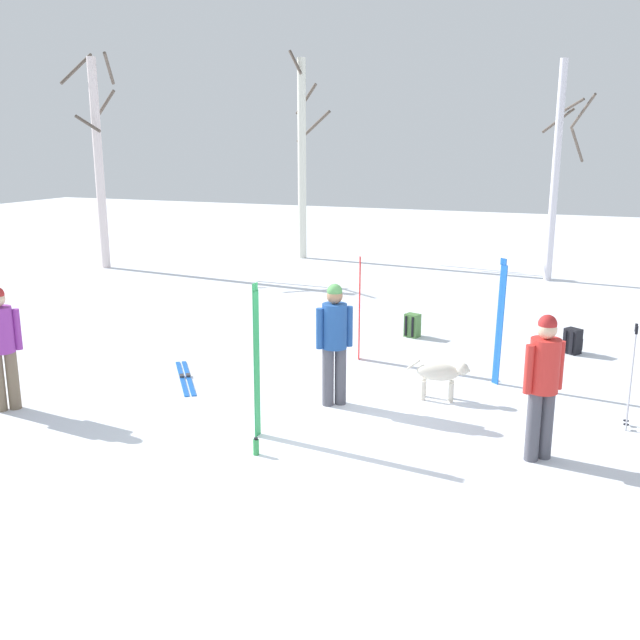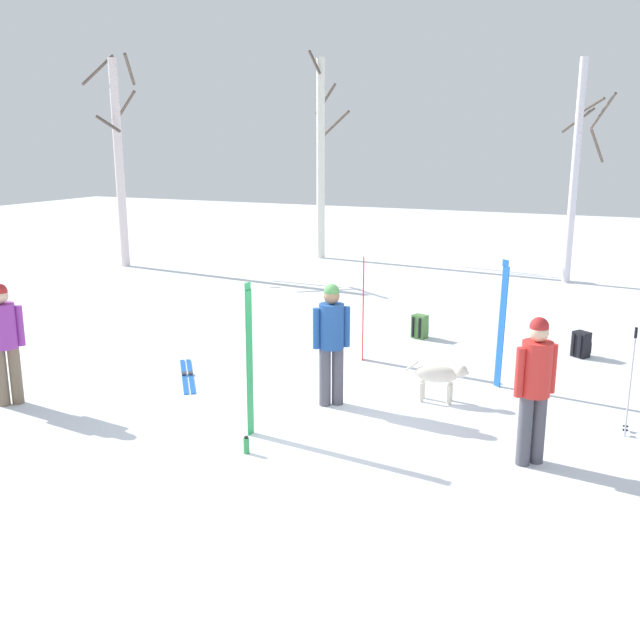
{
  "view_description": "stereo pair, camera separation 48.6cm",
  "coord_description": "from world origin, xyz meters",
  "px_view_note": "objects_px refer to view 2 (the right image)",
  "views": [
    {
      "loc": [
        3.12,
        -7.89,
        3.57
      ],
      "look_at": [
        -0.7,
        1.67,
        1.0
      ],
      "focal_mm": 40.28,
      "sensor_mm": 36.0,
      "label": 1
    },
    {
      "loc": [
        3.57,
        -7.69,
        3.57
      ],
      "look_at": [
        -0.7,
        1.67,
        1.0
      ],
      "focal_mm": 40.28,
      "sensor_mm": 36.0,
      "label": 2
    }
  ],
  "objects_px": {
    "person_2": "(4,336)",
    "water_bottle_0": "(246,445)",
    "backpack_1": "(420,327)",
    "birch_tree_0": "(119,159)",
    "backpack_2": "(581,345)",
    "birch_tree_1": "(321,157)",
    "person_1": "(331,337)",
    "ski_pair_planted_0": "(249,360)",
    "ski_pair_planted_2": "(363,310)",
    "ski_poles_0": "(631,378)",
    "ski_pair_planted_1": "(502,325)",
    "dog": "(440,375)",
    "ski_pair_lying_0": "(187,376)",
    "person_0": "(535,382)",
    "birch_tree_2": "(576,169)"
  },
  "relations": [
    {
      "from": "person_2",
      "to": "water_bottle_0",
      "type": "bearing_deg",
      "value": -0.68
    },
    {
      "from": "backpack_1",
      "to": "birch_tree_0",
      "type": "bearing_deg",
      "value": 158.14
    },
    {
      "from": "water_bottle_0",
      "to": "birch_tree_0",
      "type": "relative_size",
      "value": 0.04
    },
    {
      "from": "backpack_2",
      "to": "birch_tree_1",
      "type": "relative_size",
      "value": 0.07
    },
    {
      "from": "person_1",
      "to": "birch_tree_0",
      "type": "relative_size",
      "value": 0.29
    },
    {
      "from": "ski_pair_planted_0",
      "to": "backpack_2",
      "type": "bearing_deg",
      "value": 56.54
    },
    {
      "from": "ski_pair_planted_2",
      "to": "water_bottle_0",
      "type": "distance_m",
      "value": 4.1
    },
    {
      "from": "person_2",
      "to": "ski_poles_0",
      "type": "distance_m",
      "value": 8.22
    },
    {
      "from": "ski_pair_planted_1",
      "to": "birch_tree_0",
      "type": "bearing_deg",
      "value": 152.58
    },
    {
      "from": "dog",
      "to": "birch_tree_1",
      "type": "relative_size",
      "value": 0.14
    },
    {
      "from": "person_1",
      "to": "ski_pair_planted_0",
      "type": "bearing_deg",
      "value": -110.14
    },
    {
      "from": "ski_pair_lying_0",
      "to": "backpack_1",
      "type": "xyz_separation_m",
      "value": [
        2.65,
        3.69,
        0.2
      ]
    },
    {
      "from": "person_1",
      "to": "birch_tree_0",
      "type": "bearing_deg",
      "value": 141.7
    },
    {
      "from": "person_0",
      "to": "backpack_1",
      "type": "bearing_deg",
      "value": 120.12
    },
    {
      "from": "water_bottle_0",
      "to": "birch_tree_1",
      "type": "xyz_separation_m",
      "value": [
        -5.24,
        13.65,
        3.0
      ]
    },
    {
      "from": "ski_pair_planted_2",
      "to": "backpack_1",
      "type": "distance_m",
      "value": 1.92
    },
    {
      "from": "person_0",
      "to": "birch_tree_0",
      "type": "height_order",
      "value": "birch_tree_0"
    },
    {
      "from": "dog",
      "to": "birch_tree_1",
      "type": "bearing_deg",
      "value": 121.8
    },
    {
      "from": "person_0",
      "to": "backpack_2",
      "type": "xyz_separation_m",
      "value": [
        0.14,
        4.64,
        -0.77
      ]
    },
    {
      "from": "person_0",
      "to": "person_2",
      "type": "relative_size",
      "value": 1.0
    },
    {
      "from": "backpack_2",
      "to": "birch_tree_1",
      "type": "bearing_deg",
      "value": 136.92
    },
    {
      "from": "birch_tree_0",
      "to": "water_bottle_0",
      "type": "bearing_deg",
      "value": -45.07
    },
    {
      "from": "ski_pair_planted_2",
      "to": "person_2",
      "type": "bearing_deg",
      "value": -132.92
    },
    {
      "from": "person_2",
      "to": "backpack_2",
      "type": "distance_m",
      "value": 9.08
    },
    {
      "from": "ski_poles_0",
      "to": "birch_tree_2",
      "type": "distance_m",
      "value": 10.52
    },
    {
      "from": "person_0",
      "to": "ski_poles_0",
      "type": "bearing_deg",
      "value": 55.05
    },
    {
      "from": "birch_tree_0",
      "to": "dog",
      "type": "bearing_deg",
      "value": -32.34
    },
    {
      "from": "backpack_1",
      "to": "ski_pair_lying_0",
      "type": "bearing_deg",
      "value": -125.69
    },
    {
      "from": "person_0",
      "to": "backpack_1",
      "type": "distance_m",
      "value": 5.45
    },
    {
      "from": "ski_pair_lying_0",
      "to": "birch_tree_2",
      "type": "relative_size",
      "value": 0.26
    },
    {
      "from": "backpack_2",
      "to": "ski_pair_planted_0",
      "type": "bearing_deg",
      "value": -123.46
    },
    {
      "from": "ski_pair_planted_0",
      "to": "ski_pair_lying_0",
      "type": "bearing_deg",
      "value": 142.62
    },
    {
      "from": "person_1",
      "to": "ski_pair_planted_0",
      "type": "distance_m",
      "value": 1.45
    },
    {
      "from": "ski_pair_planted_1",
      "to": "ski_pair_planted_0",
      "type": "bearing_deg",
      "value": -128.77
    },
    {
      "from": "person_2",
      "to": "ski_pair_lying_0",
      "type": "xyz_separation_m",
      "value": [
        1.53,
        2.04,
        -0.97
      ]
    },
    {
      "from": "backpack_2",
      "to": "birch_tree_1",
      "type": "distance_m",
      "value": 11.93
    },
    {
      "from": "person_1",
      "to": "water_bottle_0",
      "type": "relative_size",
      "value": 8.09
    },
    {
      "from": "backpack_1",
      "to": "birch_tree_2",
      "type": "bearing_deg",
      "value": 74.53
    },
    {
      "from": "birch_tree_2",
      "to": "person_1",
      "type": "bearing_deg",
      "value": -100.55
    },
    {
      "from": "ski_poles_0",
      "to": "birch_tree_0",
      "type": "relative_size",
      "value": 0.23
    },
    {
      "from": "person_1",
      "to": "birch_tree_2",
      "type": "relative_size",
      "value": 0.31
    },
    {
      "from": "ski_pair_lying_0",
      "to": "ski_pair_planted_2",
      "type": "bearing_deg",
      "value": 41.69
    },
    {
      "from": "backpack_2",
      "to": "person_2",
      "type": "bearing_deg",
      "value": -140.93
    },
    {
      "from": "birch_tree_0",
      "to": "birch_tree_2",
      "type": "bearing_deg",
      "value": 12.86
    },
    {
      "from": "ski_pair_planted_0",
      "to": "person_2",
      "type": "bearing_deg",
      "value": -172.34
    },
    {
      "from": "person_2",
      "to": "ski_pair_planted_1",
      "type": "bearing_deg",
      "value": 30.49
    },
    {
      "from": "person_1",
      "to": "dog",
      "type": "height_order",
      "value": "person_1"
    },
    {
      "from": "person_1",
      "to": "ski_pair_planted_0",
      "type": "xyz_separation_m",
      "value": [
        -0.5,
        -1.36,
        -0.02
      ]
    },
    {
      "from": "person_2",
      "to": "ski_pair_planted_2",
      "type": "xyz_separation_m",
      "value": [
        3.71,
        3.98,
        -0.11
      ]
    },
    {
      "from": "ski_pair_planted_2",
      "to": "birch_tree_0",
      "type": "xyz_separation_m",
      "value": [
        -9.74,
        5.84,
        2.22
      ]
    }
  ]
}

